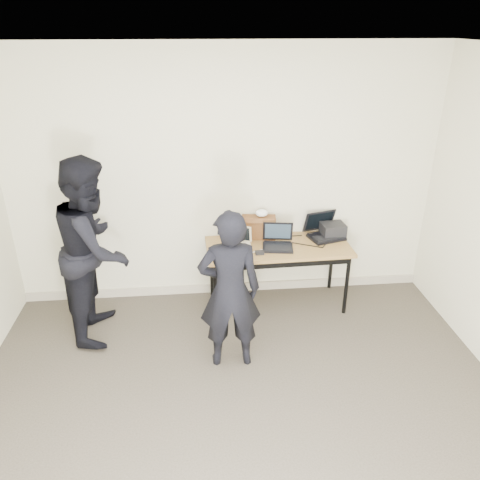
{
  "coord_description": "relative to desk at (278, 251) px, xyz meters",
  "views": [
    {
      "loc": [
        -0.28,
        -2.43,
        2.87
      ],
      "look_at": [
        0.1,
        1.6,
        0.95
      ],
      "focal_mm": 35.0,
      "sensor_mm": 36.0,
      "label": 1
    }
  ],
  "objects": [
    {
      "name": "person_observer",
      "position": [
        -1.82,
        -0.26,
        0.24
      ],
      "size": [
        0.7,
        0.89,
        1.8
      ],
      "primitive_type": "imported",
      "rotation": [
        0.0,
        0.0,
        1.55
      ],
      "color": "black",
      "rests_on": "ground"
    },
    {
      "name": "leather_satchel",
      "position": [
        -0.18,
        0.23,
        0.19
      ],
      "size": [
        0.38,
        0.22,
        0.25
      ],
      "rotation": [
        0.0,
        0.0,
        -0.12
      ],
      "color": "#5A3417",
      "rests_on": "desk"
    },
    {
      "name": "laptop_center",
      "position": [
        -0.01,
        -0.01,
        0.11
      ],
      "size": [
        0.35,
        0.34,
        0.24
      ],
      "rotation": [
        0.0,
        0.0,
        -0.15
      ],
      "color": "black",
      "rests_on": "desk"
    },
    {
      "name": "equipment_box",
      "position": [
        0.63,
        0.19,
        0.13
      ],
      "size": [
        0.27,
        0.23,
        0.14
      ],
      "primitive_type": "cube",
      "rotation": [
        0.0,
        0.0,
        0.1
      ],
      "color": "black",
      "rests_on": "desk"
    },
    {
      "name": "cables",
      "position": [
        0.05,
        -0.0,
        0.06
      ],
      "size": [
        1.16,
        0.43,
        0.01
      ],
      "rotation": [
        0.0,
        0.0,
        -0.01
      ],
      "color": "black",
      "rests_on": "desk"
    },
    {
      "name": "baseboard",
      "position": [
        -0.53,
        0.33,
        -0.61
      ],
      "size": [
        4.5,
        0.03,
        0.1
      ],
      "primitive_type": "cube",
      "color": "#B1A793",
      "rests_on": "ground"
    },
    {
      "name": "power_brick",
      "position": [
        -0.22,
        -0.17,
        0.08
      ],
      "size": [
        0.09,
        0.06,
        0.03
      ],
      "primitive_type": "cube",
      "rotation": [
        0.0,
        0.0,
        0.02
      ],
      "color": "black",
      "rests_on": "desk"
    },
    {
      "name": "laptop_right",
      "position": [
        0.53,
        0.19,
        0.12
      ],
      "size": [
        0.44,
        0.43,
        0.26
      ],
      "rotation": [
        0.0,
        0.0,
        0.29
      ],
      "color": "black",
      "rests_on": "desk"
    },
    {
      "name": "tissue",
      "position": [
        -0.15,
        0.23,
        0.34
      ],
      "size": [
        0.14,
        0.11,
        0.08
      ],
      "primitive_type": "ellipsoid",
      "rotation": [
        0.0,
        0.0,
        -0.08
      ],
      "color": "white",
      "rests_on": "leather_satchel"
    },
    {
      "name": "person_typist",
      "position": [
        -0.58,
        -0.89,
        0.09
      ],
      "size": [
        0.55,
        0.36,
        1.5
      ],
      "primitive_type": "imported",
      "rotation": [
        0.0,
        0.0,
        3.15
      ],
      "color": "black",
      "rests_on": "ground"
    },
    {
      "name": "desk",
      "position": [
        0.0,
        0.0,
        0.0
      ],
      "size": [
        1.52,
        0.7,
        0.72
      ],
      "rotation": [
        0.0,
        0.0,
        0.03
      ],
      "color": "olive",
      "rests_on": "ground"
    },
    {
      "name": "laptop_beige",
      "position": [
        -0.44,
        -0.0,
        0.1
      ],
      "size": [
        0.35,
        0.35,
        0.22
      ],
      "rotation": [
        0.0,
        0.0,
        -0.39
      ],
      "color": "beige",
      "rests_on": "desk"
    },
    {
      "name": "room",
      "position": [
        -0.53,
        -1.91,
        0.69
      ],
      "size": [
        4.6,
        4.6,
        2.8
      ],
      "color": "#423B32",
      "rests_on": "ground"
    }
  ]
}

